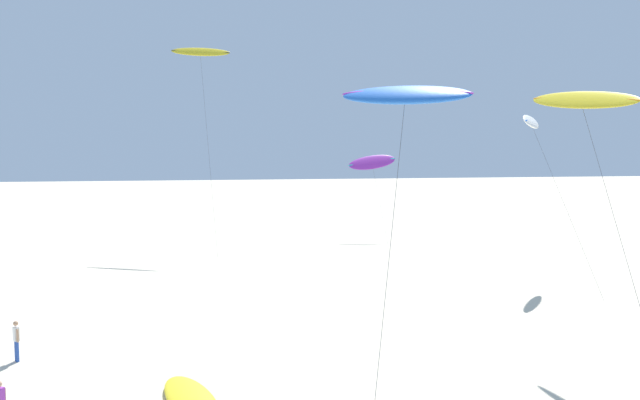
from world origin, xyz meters
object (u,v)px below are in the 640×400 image
at_px(flying_kite_4, 200,52).
at_px(person_near_left, 16,339).
at_px(flying_kite_1, 531,122).
at_px(flying_kite_3, 372,162).
at_px(flying_kite_2, 581,100).
at_px(grounded_kite_1, 191,399).
at_px(flying_kite_0, 405,95).

relative_size(flying_kite_4, person_near_left, 10.23).
height_order(flying_kite_1, flying_kite_3, flying_kite_1).
height_order(flying_kite_2, grounded_kite_1, flying_kite_2).
xyz_separation_m(flying_kite_2, grounded_kite_1, (-17.09, -4.39, -11.00)).
bearing_deg(flying_kite_3, flying_kite_4, -176.76).
height_order(flying_kite_0, flying_kite_4, flying_kite_4).
distance_m(flying_kite_0, person_near_left, 19.23).
distance_m(grounded_kite_1, person_near_left, 9.53).
bearing_deg(grounded_kite_1, flying_kite_1, 41.68).
relative_size(flying_kite_3, grounded_kite_1, 1.72).
relative_size(flying_kite_0, flying_kite_3, 1.29).
relative_size(flying_kite_0, person_near_left, 6.59).
bearing_deg(person_near_left, flying_kite_1, 25.20).
bearing_deg(flying_kite_0, person_near_left, 157.74).
distance_m(flying_kite_2, flying_kite_3, 35.80).
bearing_deg(person_near_left, flying_kite_4, 77.75).
height_order(flying_kite_4, grounded_kite_1, flying_kite_4).
xyz_separation_m(flying_kite_3, grounded_kite_1, (-15.87, -39.94, -6.98)).
distance_m(flying_kite_1, person_near_left, 34.31).
xyz_separation_m(flying_kite_2, person_near_left, (-24.59, 1.45, -10.21)).
height_order(flying_kite_1, flying_kite_2, flying_kite_2).
relative_size(flying_kite_2, grounded_kite_1, 2.28).
bearing_deg(flying_kite_4, flying_kite_1, -40.30).
bearing_deg(grounded_kite_1, flying_kite_0, -2.76).
height_order(flying_kite_2, flying_kite_4, flying_kite_4).
bearing_deg(flying_kite_3, flying_kite_2, -88.04).
bearing_deg(flying_kite_1, grounded_kite_1, -138.32).
height_order(flying_kite_2, flying_kite_3, flying_kite_2).
bearing_deg(flying_kite_2, grounded_kite_1, -165.60).
height_order(flying_kite_0, flying_kite_2, flying_kite_2).
xyz_separation_m(flying_kite_0, flying_kite_2, (9.41, 4.76, 0.17)).
height_order(flying_kite_0, flying_kite_1, flying_kite_0).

